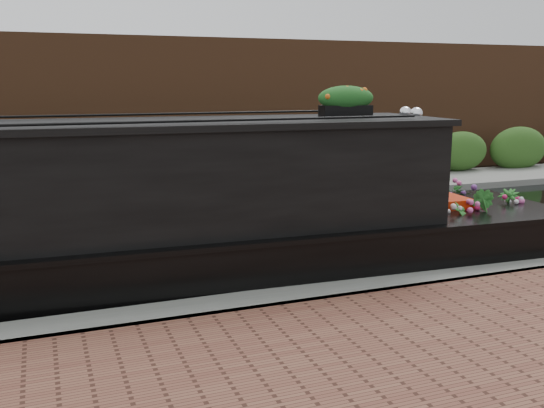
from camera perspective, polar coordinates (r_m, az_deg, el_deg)
name	(u,v)px	position (r m, az deg, el deg)	size (l,w,h in m)	color
ground	(234,245)	(10.63, -3.57, -3.85)	(80.00, 80.00, 0.00)	black
near_bank_coping	(314,310)	(7.70, 3.95, -9.91)	(40.00, 0.60, 0.50)	slate
far_bank_path	(181,201)	(14.59, -8.54, 0.24)	(40.00, 2.40, 0.34)	slate
far_hedge	(173,195)	(15.45, -9.27, 0.85)	(40.00, 1.10, 2.80)	#2A511B
far_brick_wall	(158,182)	(17.49, -10.69, 2.02)	(40.00, 1.00, 8.00)	brown
narrowboat	(125,230)	(8.23, -13.69, -2.35)	(12.75, 2.80, 2.98)	black
rope_fender	(523,236)	(11.39, 22.55, -2.84)	(0.32, 0.32, 0.39)	olive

